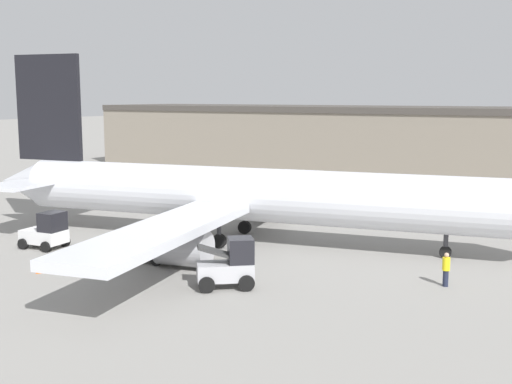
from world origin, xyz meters
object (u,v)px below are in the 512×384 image
(ground_crew_worker, at_px, (446,268))
(belt_loader_truck, at_px, (229,265))
(baggage_tug, at_px, (150,246))
(pushback_tug, at_px, (47,232))
(safety_cone_near, at_px, (39,268))
(airplane, at_px, (240,194))

(ground_crew_worker, distance_m, belt_loader_truck, 10.84)
(ground_crew_worker, relative_size, belt_loader_truck, 0.54)
(baggage_tug, xyz_separation_m, pushback_tug, (-7.62, -0.86, 0.14))
(belt_loader_truck, bearing_deg, safety_cone_near, 157.42)
(ground_crew_worker, relative_size, baggage_tug, 0.50)
(airplane, height_order, pushback_tug, airplane)
(belt_loader_truck, height_order, pushback_tug, belt_loader_truck)
(airplane, distance_m, pushback_tug, 12.39)
(ground_crew_worker, xyz_separation_m, belt_loader_truck, (-9.20, -5.73, 0.23))
(belt_loader_truck, relative_size, pushback_tug, 1.14)
(baggage_tug, height_order, safety_cone_near, baggage_tug)
(airplane, xyz_separation_m, ground_crew_worker, (14.28, -3.26, -2.22))
(airplane, bearing_deg, pushback_tug, -150.74)
(belt_loader_truck, bearing_deg, airplane, 80.29)
(airplane, height_order, belt_loader_truck, airplane)
(safety_cone_near, bearing_deg, baggage_tug, 55.04)
(belt_loader_truck, bearing_deg, ground_crew_worker, -7.28)
(baggage_tug, bearing_deg, airplane, 62.89)
(ground_crew_worker, distance_m, safety_cone_near, 21.40)
(baggage_tug, distance_m, pushback_tug, 7.67)
(airplane, height_order, safety_cone_near, airplane)
(safety_cone_near, bearing_deg, ground_crew_worker, 24.29)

